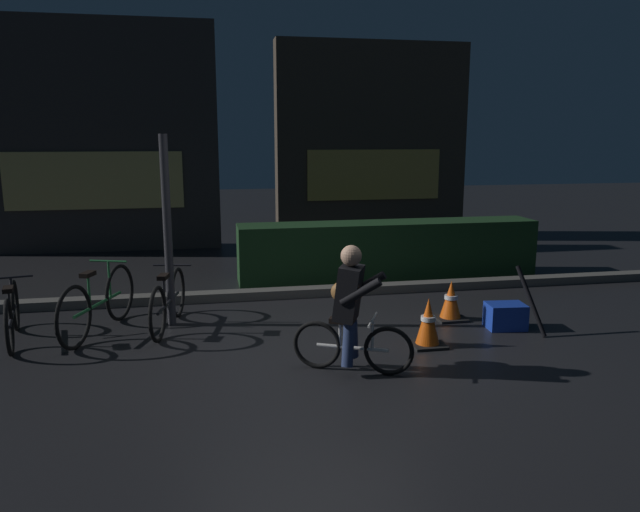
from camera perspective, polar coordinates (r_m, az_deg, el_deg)
ground_plane at (r=6.50m, az=-0.74°, el=-8.89°), size 40.00×40.00×0.00m
sidewalk_curb at (r=8.56m, az=-3.35°, el=-3.50°), size 12.00×0.24×0.12m
hedge_row at (r=9.72m, az=6.49°, el=0.59°), size 4.80×0.70×0.90m
storefront_left at (r=12.67m, az=-20.60°, el=10.42°), size 4.74×0.54×4.43m
storefront_right at (r=13.72m, az=4.90°, el=10.75°), size 4.29×0.54×4.26m
street_post at (r=7.31m, az=-14.23°, el=2.22°), size 0.10×0.10×2.27m
parked_bike_leftmost at (r=7.47m, az=-27.13°, el=-4.94°), size 0.46×1.48×0.69m
parked_bike_left_mid at (r=7.37m, az=-20.23°, el=-4.19°), size 0.62×1.67×0.81m
parked_bike_center_left at (r=7.33m, az=-14.16°, el=-4.19°), size 0.46×1.55×0.72m
traffic_cone_near at (r=6.66m, az=10.19°, el=-6.25°), size 0.36×0.36×0.54m
traffic_cone_far at (r=7.65m, az=12.28°, el=-4.17°), size 0.36×0.36×0.50m
blue_crate at (r=7.49m, az=17.15°, el=-5.46°), size 0.47×0.36×0.30m
cyclist at (r=5.78m, az=2.91°, el=-4.96°), size 1.09×0.66×1.25m
closed_umbrella at (r=7.30m, az=19.35°, el=-4.04°), size 0.30×0.34×0.79m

